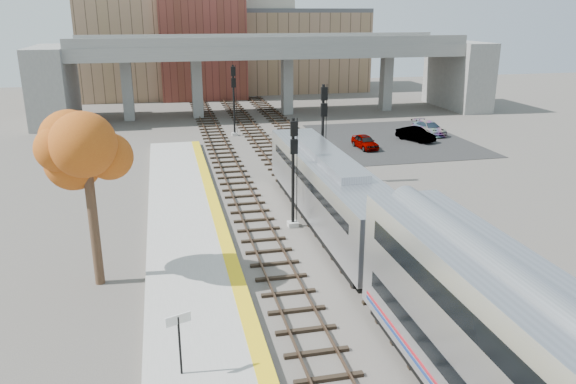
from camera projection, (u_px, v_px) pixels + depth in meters
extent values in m
plane|color=#47423D|center=(349.00, 278.00, 26.87)|extent=(160.00, 160.00, 0.00)
cube|color=#9E9E99|center=(196.00, 290.00, 25.30)|extent=(4.50, 60.00, 0.35)
cube|color=yellow|center=(238.00, 283.00, 25.64)|extent=(0.70, 60.00, 0.01)
cube|color=black|center=(245.00, 200.00, 37.79)|extent=(2.50, 95.00, 0.14)
cube|color=brown|center=(234.00, 199.00, 37.60)|extent=(0.07, 95.00, 0.14)
cube|color=brown|center=(255.00, 198.00, 37.90)|extent=(0.07, 95.00, 0.14)
cube|color=black|center=(305.00, 196.00, 38.66)|extent=(2.50, 95.00, 0.14)
cube|color=brown|center=(295.00, 195.00, 38.48)|extent=(0.07, 95.00, 0.14)
cube|color=brown|center=(315.00, 193.00, 38.78)|extent=(0.07, 95.00, 0.14)
cube|color=black|center=(360.00, 192.00, 39.50)|extent=(2.50, 95.00, 0.14)
cube|color=brown|center=(350.00, 191.00, 39.32)|extent=(0.07, 95.00, 0.14)
cube|color=brown|center=(370.00, 190.00, 39.61)|extent=(0.07, 95.00, 0.14)
cube|color=slate|center=(271.00, 50.00, 67.32)|extent=(46.00, 10.00, 1.50)
cube|color=slate|center=(279.00, 41.00, 62.48)|extent=(46.00, 0.20, 1.00)
cube|color=slate|center=(264.00, 38.00, 71.39)|extent=(46.00, 0.20, 1.00)
cube|color=slate|center=(127.00, 90.00, 65.07)|extent=(1.20, 1.60, 7.00)
cube|color=slate|center=(197.00, 88.00, 66.74)|extent=(1.20, 1.60, 7.00)
cube|color=slate|center=(287.00, 85.00, 69.04)|extent=(1.20, 1.60, 7.00)
cube|color=slate|center=(386.00, 83.00, 71.76)|extent=(1.20, 1.60, 7.00)
cube|color=slate|center=(53.00, 85.00, 63.17)|extent=(4.00, 12.00, 8.50)
cube|color=slate|center=(458.00, 75.00, 73.62)|extent=(4.00, 12.00, 8.50)
cube|color=#967257|center=(145.00, 41.00, 82.68)|extent=(18.00, 14.00, 16.00)
cube|color=beige|center=(235.00, 45.00, 90.55)|extent=(16.00, 16.00, 14.00)
cube|color=brown|center=(201.00, 27.00, 80.95)|extent=(12.00, 10.00, 20.00)
cube|color=#967257|center=(298.00, 51.00, 91.09)|extent=(20.00, 14.00, 12.00)
cube|color=#4C4C4F|center=(298.00, 11.00, 89.16)|extent=(20.00, 14.00, 0.60)
cube|color=black|center=(393.00, 140.00, 55.79)|extent=(14.00, 18.00, 0.04)
cube|color=#A8AAB2|center=(329.00, 187.00, 32.83)|extent=(3.00, 19.00, 3.20)
cube|color=black|center=(292.00, 142.00, 41.49)|extent=(2.20, 0.06, 1.10)
cube|color=black|center=(329.00, 178.00, 32.65)|extent=(3.02, 16.15, 0.50)
cube|color=black|center=(328.00, 217.00, 33.40)|extent=(2.70, 17.10, 0.50)
cube|color=#A8AAB2|center=(329.00, 158.00, 32.28)|extent=(1.60, 9.50, 0.40)
cube|color=#9E9E99|center=(293.00, 224.00, 33.26)|extent=(0.60, 0.60, 0.30)
cylinder|color=black|center=(293.00, 174.00, 32.31)|extent=(0.19, 0.19, 6.50)
cube|color=black|center=(294.00, 129.00, 31.25)|extent=(0.42, 0.18, 0.84)
cube|color=black|center=(294.00, 147.00, 31.56)|extent=(0.42, 0.18, 0.84)
cube|color=#9E9E99|center=(322.00, 181.00, 41.66)|extent=(0.60, 0.60, 0.30)
cylinder|color=black|center=(323.00, 135.00, 40.59)|extent=(0.21, 0.21, 7.28)
cube|color=black|center=(324.00, 94.00, 39.43)|extent=(0.47, 0.18, 0.94)
cube|color=black|center=(324.00, 110.00, 39.79)|extent=(0.47, 0.18, 0.94)
cube|color=#9E9E99|center=(235.00, 134.00, 57.64)|extent=(0.60, 0.60, 0.30)
cylinder|color=black|center=(234.00, 101.00, 56.59)|extent=(0.20, 0.20, 7.14)
cube|color=black|center=(233.00, 71.00, 55.46)|extent=(0.46, 0.18, 0.92)
cube|color=black|center=(234.00, 83.00, 55.80)|extent=(0.46, 0.18, 0.92)
cylinder|color=black|center=(180.00, 346.00, 18.89)|extent=(0.08, 0.08, 2.20)
cube|color=white|center=(178.00, 319.00, 18.58)|extent=(0.86, 0.36, 0.35)
cylinder|color=#382619|center=(94.00, 226.00, 25.49)|extent=(0.44, 0.44, 5.78)
ellipsoid|color=#B36117|center=(86.00, 155.00, 24.47)|extent=(3.60, 3.60, 4.13)
imported|color=#99999E|center=(365.00, 142.00, 51.94)|extent=(1.79, 3.80, 1.26)
imported|color=#99999E|center=(416.00, 134.00, 54.95)|extent=(2.99, 4.27, 1.34)
imported|color=#99999E|center=(429.00, 128.00, 57.88)|extent=(2.49, 4.79, 1.33)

